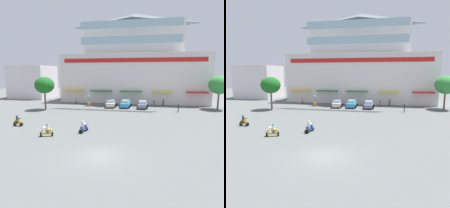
{
  "view_description": "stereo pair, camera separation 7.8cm",
  "coord_description": "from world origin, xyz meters",
  "views": [
    {
      "loc": [
        4.13,
        -16.04,
        7.41
      ],
      "look_at": [
        -1.39,
        13.12,
        2.64
      ],
      "focal_mm": 31.4,
      "sensor_mm": 36.0,
      "label": 1
    },
    {
      "loc": [
        4.21,
        -16.03,
        7.41
      ],
      "look_at": [
        -1.39,
        13.12,
        2.64
      ],
      "focal_mm": 31.4,
      "sensor_mm": 36.0,
      "label": 2
    }
  ],
  "objects": [
    {
      "name": "colonial_building",
      "position": [
        -0.0,
        36.63,
        9.77
      ],
      "size": [
        35.79,
        18.2,
        22.28
      ],
      "color": "silver",
      "rests_on": "ground"
    },
    {
      "name": "plaza_tree_0",
      "position": [
        -16.4,
        19.87,
        4.91
      ],
      "size": [
        3.89,
        3.67,
        6.57
      ],
      "color": "brown",
      "rests_on": "ground"
    },
    {
      "name": "pedestrian_2",
      "position": [
        9.67,
        21.98,
        0.99
      ],
      "size": [
        0.44,
        0.44,
        1.7
      ],
      "color": "#504F42",
      "rests_on": "ground"
    },
    {
      "name": "parked_car_1",
      "position": [
        -0.72,
        25.32,
        0.79
      ],
      "size": [
        2.47,
        4.16,
        1.58
      ],
      "color": "#378EC6",
      "rests_on": "ground"
    },
    {
      "name": "plaza_tree_1",
      "position": [
        18.04,
        26.68,
        4.96
      ],
      "size": [
        4.16,
        4.42,
        6.82
      ],
      "color": "brown",
      "rests_on": "ground"
    },
    {
      "name": "scooter_rider_2",
      "position": [
        -13.86,
        7.76,
        0.64
      ],
      "size": [
        1.43,
        0.81,
        1.55
      ],
      "color": "black",
      "rests_on": "ground"
    },
    {
      "name": "parked_car_2",
      "position": [
        2.9,
        25.21,
        0.76
      ],
      "size": [
        2.41,
        4.48,
        1.53
      ],
      "color": "slate",
      "rests_on": "ground"
    },
    {
      "name": "parked_car_0",
      "position": [
        -3.91,
        25.21,
        0.78
      ],
      "size": [
        2.65,
        4.36,
        1.56
      ],
      "color": "beige",
      "rests_on": "ground"
    },
    {
      "name": "balloon_vendor_cart",
      "position": [
        -8.93,
        25.36,
        0.91
      ],
      "size": [
        0.91,
        1.06,
        2.54
      ],
      "color": "#A2653B",
      "rests_on": "ground"
    },
    {
      "name": "flank_building_left",
      "position": [
        -30.16,
        37.65,
        4.71
      ],
      "size": [
        10.96,
        9.99,
        9.42
      ],
      "color": "silver",
      "rests_on": "ground"
    },
    {
      "name": "ground_plane",
      "position": [
        0.0,
        13.0,
        0.0
      ],
      "size": [
        128.0,
        128.0,
        0.0
      ],
      "primitive_type": "plane",
      "color": "#5A5E5D"
    },
    {
      "name": "pedestrian_0",
      "position": [
        -12.82,
        27.59,
        0.91
      ],
      "size": [
        0.36,
        0.36,
        1.58
      ],
      "color": "#2A241C",
      "rests_on": "ground"
    },
    {
      "name": "pedestrian_1",
      "position": [
        5.32,
        27.19,
        0.93
      ],
      "size": [
        0.45,
        0.45,
        1.62
      ],
      "color": "brown",
      "rests_on": "ground"
    },
    {
      "name": "scooter_rider_4",
      "position": [
        -7.53,
        4.31,
        0.63
      ],
      "size": [
        1.53,
        0.98,
        1.51
      ],
      "color": "black",
      "rests_on": "ground"
    },
    {
      "name": "pedestrian_3",
      "position": [
        7.4,
        29.07,
        0.91
      ],
      "size": [
        0.45,
        0.45,
        1.61
      ],
      "color": "black",
      "rests_on": "ground"
    },
    {
      "name": "scooter_rider_1",
      "position": [
        -3.81,
        6.58,
        0.62
      ],
      "size": [
        0.81,
        1.56,
        1.52
      ],
      "color": "black",
      "rests_on": "ground"
    }
  ]
}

